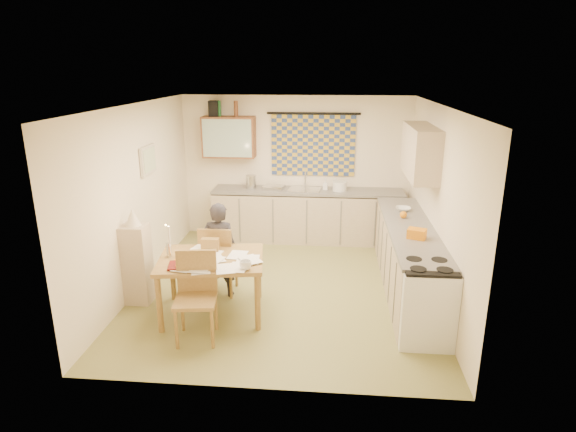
# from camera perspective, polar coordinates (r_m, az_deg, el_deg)

# --- Properties ---
(floor) EXTENTS (4.00, 4.50, 0.02)m
(floor) POSITION_cam_1_polar(r_m,az_deg,el_deg) (6.84, -0.50, -8.46)
(floor) COLOR olive
(floor) RESTS_ON ground
(ceiling) EXTENTS (4.00, 4.50, 0.02)m
(ceiling) POSITION_cam_1_polar(r_m,az_deg,el_deg) (6.18, -0.57, 13.09)
(ceiling) COLOR white
(ceiling) RESTS_ON floor
(wall_back) EXTENTS (4.00, 0.02, 2.50)m
(wall_back) POSITION_cam_1_polar(r_m,az_deg,el_deg) (8.59, 0.95, 5.79)
(wall_back) COLOR #FAEACB
(wall_back) RESTS_ON floor
(wall_front) EXTENTS (4.00, 0.02, 2.50)m
(wall_front) POSITION_cam_1_polar(r_m,az_deg,el_deg) (4.28, -3.51, -6.35)
(wall_front) COLOR #FAEACB
(wall_front) RESTS_ON floor
(wall_left) EXTENTS (0.02, 4.50, 2.50)m
(wall_left) POSITION_cam_1_polar(r_m,az_deg,el_deg) (6.88, -17.44, 2.08)
(wall_left) COLOR #FAEACB
(wall_left) RESTS_ON floor
(wall_right) EXTENTS (0.02, 4.50, 2.50)m
(wall_right) POSITION_cam_1_polar(r_m,az_deg,el_deg) (6.52, 17.34, 1.26)
(wall_right) COLOR #FAEACB
(wall_right) RESTS_ON floor
(window_blind) EXTENTS (1.45, 0.03, 1.05)m
(window_blind) POSITION_cam_1_polar(r_m,az_deg,el_deg) (8.46, 2.99, 8.35)
(window_blind) COLOR navy
(window_blind) RESTS_ON wall_back
(curtain_rod) EXTENTS (1.60, 0.04, 0.04)m
(curtain_rod) POSITION_cam_1_polar(r_m,az_deg,el_deg) (8.37, 3.05, 12.05)
(curtain_rod) COLOR black
(curtain_rod) RESTS_ON wall_back
(wall_cabinet) EXTENTS (0.90, 0.34, 0.70)m
(wall_cabinet) POSITION_cam_1_polar(r_m,az_deg,el_deg) (8.48, -7.00, 9.29)
(wall_cabinet) COLOR brown
(wall_cabinet) RESTS_ON wall_back
(wall_cabinet_glass) EXTENTS (0.84, 0.02, 0.64)m
(wall_cabinet_glass) POSITION_cam_1_polar(r_m,az_deg,el_deg) (8.31, -7.25, 9.12)
(wall_cabinet_glass) COLOR #99B2A5
(wall_cabinet_glass) RESTS_ON wall_back
(upper_cabinet_right) EXTENTS (0.34, 1.30, 0.70)m
(upper_cabinet_right) POSITION_cam_1_polar(r_m,az_deg,el_deg) (6.88, 15.40, 7.38)
(upper_cabinet_right) COLOR tan
(upper_cabinet_right) RESTS_ON wall_right
(framed_print) EXTENTS (0.04, 0.50, 0.40)m
(framed_print) POSITION_cam_1_polar(r_m,az_deg,el_deg) (7.13, -16.27, 6.41)
(framed_print) COLOR beige
(framed_print) RESTS_ON wall_left
(print_canvas) EXTENTS (0.01, 0.42, 0.32)m
(print_canvas) POSITION_cam_1_polar(r_m,az_deg,el_deg) (7.12, -16.08, 6.41)
(print_canvas) COLOR white
(print_canvas) RESTS_ON wall_left
(counter_back) EXTENTS (3.30, 0.62, 0.92)m
(counter_back) POSITION_cam_1_polar(r_m,az_deg,el_deg) (8.47, 2.32, 0.04)
(counter_back) COLOR tan
(counter_back) RESTS_ON floor
(counter_right) EXTENTS (0.62, 2.95, 0.92)m
(counter_right) POSITION_cam_1_polar(r_m,az_deg,el_deg) (6.80, 14.03, -4.93)
(counter_right) COLOR tan
(counter_right) RESTS_ON floor
(stove) EXTENTS (0.59, 0.59, 0.91)m
(stove) POSITION_cam_1_polar(r_m,az_deg,el_deg) (5.63, 15.97, -9.87)
(stove) COLOR white
(stove) RESTS_ON floor
(sink) EXTENTS (0.59, 0.51, 0.10)m
(sink) POSITION_cam_1_polar(r_m,az_deg,el_deg) (8.36, 1.97, 2.85)
(sink) COLOR silver
(sink) RESTS_ON counter_back
(tap) EXTENTS (0.03, 0.03, 0.28)m
(tap) POSITION_cam_1_polar(r_m,az_deg,el_deg) (8.49, 2.07, 4.33)
(tap) COLOR silver
(tap) RESTS_ON counter_back
(dish_rack) EXTENTS (0.40, 0.36, 0.06)m
(dish_rack) POSITION_cam_1_polar(r_m,az_deg,el_deg) (8.38, -1.70, 3.40)
(dish_rack) COLOR silver
(dish_rack) RESTS_ON counter_back
(kettle) EXTENTS (0.23, 0.23, 0.24)m
(kettle) POSITION_cam_1_polar(r_m,az_deg,el_deg) (8.42, -4.39, 4.04)
(kettle) COLOR silver
(kettle) RESTS_ON counter_back
(mixing_bowl) EXTENTS (0.29, 0.29, 0.16)m
(mixing_bowl) POSITION_cam_1_polar(r_m,az_deg,el_deg) (8.32, 6.15, 3.55)
(mixing_bowl) COLOR white
(mixing_bowl) RESTS_ON counter_back
(soap_bottle) EXTENTS (0.10, 0.10, 0.18)m
(soap_bottle) POSITION_cam_1_polar(r_m,az_deg,el_deg) (8.36, 4.46, 3.73)
(soap_bottle) COLOR white
(soap_bottle) RESTS_ON counter_back
(bowl) EXTENTS (0.23, 0.23, 0.05)m
(bowl) POSITION_cam_1_polar(r_m,az_deg,el_deg) (7.32, 13.49, 0.81)
(bowl) COLOR white
(bowl) RESTS_ON counter_right
(orange_bag) EXTENTS (0.26, 0.23, 0.12)m
(orange_bag) POSITION_cam_1_polar(r_m,az_deg,el_deg) (6.18, 15.02, -2.03)
(orange_bag) COLOR orange
(orange_bag) RESTS_ON counter_right
(fruit_orange) EXTENTS (0.10, 0.10, 0.10)m
(fruit_orange) POSITION_cam_1_polar(r_m,az_deg,el_deg) (6.95, 13.51, 0.14)
(fruit_orange) COLOR orange
(fruit_orange) RESTS_ON counter_right
(speaker) EXTENTS (0.17, 0.21, 0.26)m
(speaker) POSITION_cam_1_polar(r_m,az_deg,el_deg) (8.48, -8.78, 12.48)
(speaker) COLOR black
(speaker) RESTS_ON wall_cabinet
(bottle_green) EXTENTS (0.08, 0.08, 0.26)m
(bottle_green) POSITION_cam_1_polar(r_m,az_deg,el_deg) (8.46, -8.18, 12.50)
(bottle_green) COLOR #195926
(bottle_green) RESTS_ON wall_cabinet
(bottle_brown) EXTENTS (0.07, 0.07, 0.26)m
(bottle_brown) POSITION_cam_1_polar(r_m,az_deg,el_deg) (8.40, -6.19, 12.54)
(bottle_brown) COLOR brown
(bottle_brown) RESTS_ON wall_cabinet
(dining_table) EXTENTS (1.36, 1.11, 0.75)m
(dining_table) POSITION_cam_1_polar(r_m,az_deg,el_deg) (6.06, -8.96, -8.15)
(dining_table) COLOR brown
(dining_table) RESTS_ON floor
(chair_far) EXTENTS (0.44, 0.44, 0.97)m
(chair_far) POSITION_cam_1_polar(r_m,az_deg,el_deg) (6.62, -8.12, -6.58)
(chair_far) COLOR brown
(chair_far) RESTS_ON floor
(chair_near) EXTENTS (0.51, 0.51, 1.00)m
(chair_near) POSITION_cam_1_polar(r_m,az_deg,el_deg) (5.61, -10.77, -11.28)
(chair_near) COLOR brown
(chair_near) RESTS_ON floor
(person) EXTENTS (0.50, 0.35, 1.29)m
(person) POSITION_cam_1_polar(r_m,az_deg,el_deg) (6.43, -8.11, -3.99)
(person) COLOR black
(person) RESTS_ON floor
(shelf_stand) EXTENTS (0.32, 0.30, 1.05)m
(shelf_stand) POSITION_cam_1_polar(r_m,az_deg,el_deg) (6.52, -17.43, -5.47)
(shelf_stand) COLOR tan
(shelf_stand) RESTS_ON floor
(lampshade) EXTENTS (0.20, 0.20, 0.22)m
(lampshade) POSITION_cam_1_polar(r_m,az_deg,el_deg) (6.31, -17.94, -0.13)
(lampshade) COLOR beige
(lampshade) RESTS_ON shelf_stand
(letter_rack) EXTENTS (0.22, 0.10, 0.16)m
(letter_rack) POSITION_cam_1_polar(r_m,az_deg,el_deg) (6.11, -9.21, -3.35)
(letter_rack) COLOR brown
(letter_rack) RESTS_ON dining_table
(mug) EXTENTS (0.19, 0.19, 0.11)m
(mug) POSITION_cam_1_polar(r_m,az_deg,el_deg) (5.51, -5.06, -5.83)
(mug) COLOR white
(mug) RESTS_ON dining_table
(magazine) EXTENTS (0.31, 0.35, 0.03)m
(magazine) POSITION_cam_1_polar(r_m,az_deg,el_deg) (5.75, -14.00, -5.75)
(magazine) COLOR maroon
(magazine) RESTS_ON dining_table
(book) EXTENTS (0.20, 0.28, 0.02)m
(book) POSITION_cam_1_polar(r_m,az_deg,el_deg) (5.88, -13.39, -5.20)
(book) COLOR orange
(book) RESTS_ON dining_table
(orange_box) EXTENTS (0.14, 0.11, 0.04)m
(orange_box) POSITION_cam_1_polar(r_m,az_deg,el_deg) (5.69, -12.55, -5.82)
(orange_box) COLOR orange
(orange_box) RESTS_ON dining_table
(eyeglasses) EXTENTS (0.14, 0.09, 0.02)m
(eyeglasses) POSITION_cam_1_polar(r_m,az_deg,el_deg) (5.60, -7.74, -6.04)
(eyeglasses) COLOR black
(eyeglasses) RESTS_ON dining_table
(candle_holder) EXTENTS (0.07, 0.07, 0.18)m
(candle_holder) POSITION_cam_1_polar(r_m,az_deg,el_deg) (6.01, -13.93, -3.92)
(candle_holder) COLOR silver
(candle_holder) RESTS_ON dining_table
(candle) EXTENTS (0.03, 0.03, 0.22)m
(candle) POSITION_cam_1_polar(r_m,az_deg,el_deg) (5.92, -13.91, -2.20)
(candle) COLOR white
(candle) RESTS_ON dining_table
(candle_flame) EXTENTS (0.02, 0.02, 0.02)m
(candle_flame) POSITION_cam_1_polar(r_m,az_deg,el_deg) (5.89, -14.30, -1.06)
(candle_flame) COLOR #FFCC66
(candle_flame) RESTS_ON dining_table
(papers) EXTENTS (1.05, 0.96, 0.02)m
(papers) POSITION_cam_1_polar(r_m,az_deg,el_deg) (5.78, -8.44, -5.28)
(papers) COLOR white
(papers) RESTS_ON dining_table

